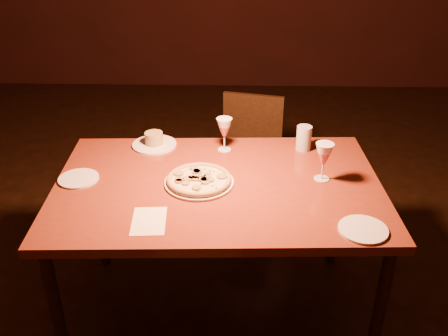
{
  "coord_description": "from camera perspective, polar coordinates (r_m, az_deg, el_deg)",
  "views": [
    {
      "loc": [
        -0.07,
        -2.26,
        2.05
      ],
      "look_at": [
        -0.13,
        -0.17,
        0.89
      ],
      "focal_mm": 40.0,
      "sensor_mm": 36.0,
      "label": 1
    }
  ],
  "objects": [
    {
      "name": "wine_glass_right",
      "position": [
        2.41,
        11.28,
        0.71
      ],
      "size": [
        0.09,
        0.09,
        0.19
      ],
      "primitive_type": null,
      "color": "#BF554F",
      "rests_on": "dining_table"
    },
    {
      "name": "menu_card",
      "position": [
        2.14,
        -8.58,
        -6.0
      ],
      "size": [
        0.16,
        0.22,
        0.0
      ],
      "primitive_type": "cube",
      "rotation": [
        0.0,
        0.0,
        0.07
      ],
      "color": "white",
      "rests_on": "dining_table"
    },
    {
      "name": "pendant_light",
      "position": [
        2.1,
        -0.82,
        15.96
      ],
      "size": [
        0.12,
        0.12,
        0.12
      ],
      "primitive_type": "sphere",
      "color": "#FF7E47",
      "rests_on": "ceiling"
    },
    {
      "name": "wine_glass_far",
      "position": [
        2.64,
        0.04,
        3.85
      ],
      "size": [
        0.08,
        0.08,
        0.18
      ],
      "primitive_type": null,
      "color": "#BF554F",
      "rests_on": "dining_table"
    },
    {
      "name": "floor",
      "position": [
        3.05,
        2.58,
        -13.16
      ],
      "size": [
        7.0,
        7.0,
        0.0
      ],
      "primitive_type": "plane",
      "color": "black",
      "rests_on": "ground"
    },
    {
      "name": "ramekin_saucer",
      "position": [
        2.75,
        -7.98,
        3.03
      ],
      "size": [
        0.24,
        0.24,
        0.08
      ],
      "color": "white",
      "rests_on": "dining_table"
    },
    {
      "name": "side_plate_left",
      "position": [
        2.51,
        -16.29,
        -1.17
      ],
      "size": [
        0.19,
        0.19,
        0.01
      ],
      "primitive_type": "cylinder",
      "color": "white",
      "rests_on": "dining_table"
    },
    {
      "name": "pizza_plate",
      "position": [
        2.37,
        -2.87,
        -1.38
      ],
      "size": [
        0.33,
        0.33,
        0.04
      ],
      "color": "white",
      "rests_on": "dining_table"
    },
    {
      "name": "side_plate_near",
      "position": [
        2.13,
        15.61,
        -6.79
      ],
      "size": [
        0.2,
        0.2,
        0.01
      ],
      "primitive_type": "cylinder",
      "color": "white",
      "rests_on": "dining_table"
    },
    {
      "name": "water_tumbler",
      "position": [
        2.69,
        9.11,
        3.39
      ],
      "size": [
        0.08,
        0.08,
        0.13
      ],
      "primitive_type": "cylinder",
      "color": "#AEB9BE",
      "rests_on": "dining_table"
    },
    {
      "name": "chair_far",
      "position": [
        3.42,
        2.81,
        1.77
      ],
      "size": [
        0.5,
        0.5,
        0.86
      ],
      "rotation": [
        0.0,
        0.0,
        -0.23
      ],
      "color": "black",
      "rests_on": "floor"
    },
    {
      "name": "dining_table",
      "position": [
        2.42,
        -0.69,
        -3.24
      ],
      "size": [
        1.59,
        1.06,
        0.83
      ],
      "rotation": [
        0.0,
        0.0,
        0.04
      ],
      "color": "maroon",
      "rests_on": "floor"
    }
  ]
}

